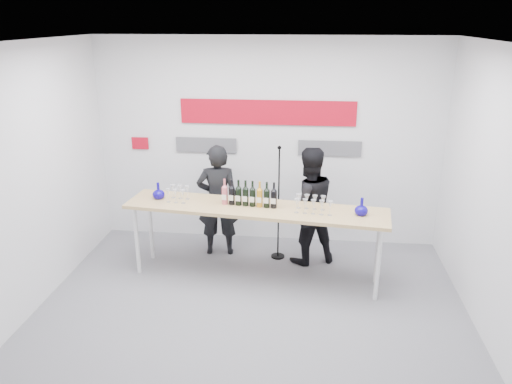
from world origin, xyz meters
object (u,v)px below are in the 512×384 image
at_px(tasting_table, 255,212).
at_px(presenter_left, 218,200).
at_px(presenter_right, 308,206).
at_px(mic_stand, 278,225).

xyz_separation_m(tasting_table, presenter_left, (-0.60, 0.67, -0.11)).
distance_m(presenter_right, mic_stand, 0.51).
height_order(presenter_left, mic_stand, mic_stand).
height_order(presenter_left, presenter_right, presenter_right).
xyz_separation_m(presenter_right, mic_stand, (-0.40, 0.06, -0.32)).
height_order(tasting_table, presenter_left, presenter_left).
xyz_separation_m(tasting_table, mic_stand, (0.26, 0.61, -0.42)).
distance_m(tasting_table, presenter_left, 0.91).
bearing_deg(tasting_table, mic_stand, 73.77).
distance_m(tasting_table, presenter_right, 0.86).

